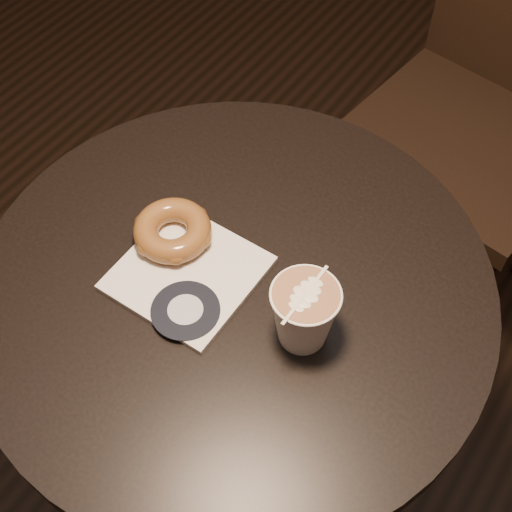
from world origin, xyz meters
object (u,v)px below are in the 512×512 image
chair (506,71)px  latte_cup (304,315)px  cafe_table (237,352)px  pastry_bag (188,273)px  doughnut (172,230)px

chair → latte_cup: (0.02, -0.80, 0.18)m
cafe_table → chair: chair is taller
chair → latte_cup: size_ratio=11.49×
pastry_bag → doughnut: 0.06m
cafe_table → pastry_bag: bearing=-155.0°
cafe_table → chair: bearing=83.0°
latte_cup → cafe_table: bearing=171.7°
cafe_table → latte_cup: latte_cup is taller
doughnut → latte_cup: latte_cup is taller
chair → doughnut: bearing=-97.8°
cafe_table → pastry_bag: pastry_bag is taller
cafe_table → latte_cup: (0.12, -0.02, 0.25)m
chair → pastry_bag: size_ratio=6.31×
doughnut → pastry_bag: bearing=-33.7°
cafe_table → pastry_bag: (-0.06, -0.03, 0.20)m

